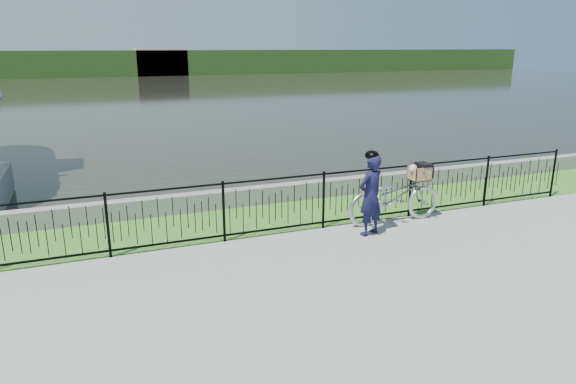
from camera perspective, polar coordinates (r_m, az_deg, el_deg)
name	(u,v)px	position (r m, az deg, el deg)	size (l,w,h in m)	color
ground	(309,266)	(8.47, 2.39, -8.27)	(120.00, 120.00, 0.00)	gray
grass_strip	(259,218)	(10.74, -3.22, -2.95)	(60.00, 2.00, 0.01)	#3B7324
water	(130,95)	(40.33, -17.18, 10.28)	(120.00, 120.00, 0.00)	black
quay_wall	(245,197)	(11.59, -4.79, -0.53)	(60.00, 0.30, 0.40)	slate
fence	(275,206)	(9.66, -1.40, -1.53)	(14.00, 0.06, 1.15)	black
far_treeline	(109,63)	(67.16, -19.30, 13.36)	(120.00, 6.00, 3.00)	#264319
far_building_right	(161,62)	(66.22, -13.92, 13.84)	(6.00, 3.00, 3.20)	gray
bicycle_rig	(395,196)	(10.58, 11.78, -0.44)	(2.07, 0.72, 1.20)	#B6BCC3
cyclist	(371,194)	(9.72, 9.16, -0.19)	(0.66, 0.54, 1.62)	black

